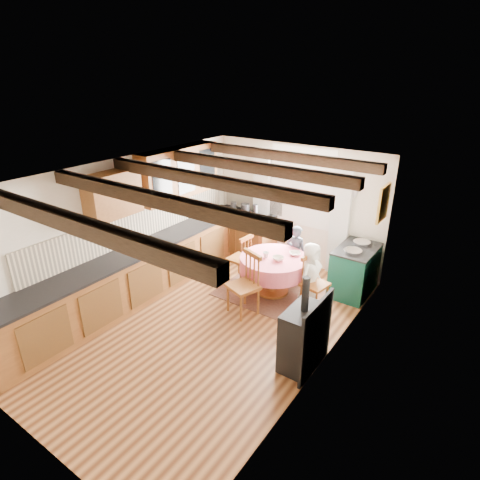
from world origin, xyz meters
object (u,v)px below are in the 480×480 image
Objects in this scene: chair_left at (240,257)px; cast_iron_stove at (303,323)px; chair_near at (243,284)px; cup at (266,255)px; aga_range at (354,270)px; dining_table at (273,275)px; child_right at (310,274)px; chair_right at (315,283)px; child_far at (296,253)px.

chair_left is 0.69× the size of cast_iron_stove.
chair_near reaches higher than cup.
dining_table is at bearing -143.81° from aga_range.
chair_right is at bearing -112.94° from child_right.
aga_range is 1.60m from cup.
child_right is at bearing 4.49° from dining_table.
chair_left is 0.83× the size of child_right.
chair_near is 1.15m from child_right.
child_far reaches higher than aga_range.
child_far is (0.18, 1.46, 0.03)m from chair_near.
aga_range is 0.87× the size of child_far.
chair_right is at bearing -0.27° from dining_table.
aga_range is at bearing -167.14° from child_far.
cast_iron_stove is at bearing -156.61° from child_right.
chair_right is at bearing 4.82° from cup.
child_right is (1.45, -0.04, 0.09)m from chair_left.
child_far reaches higher than dining_table.
chair_right is 0.16m from child_right.
chair_left reaches higher than aga_range.
dining_table is 0.80m from chair_left.
chair_near is at bearing 141.98° from chair_right.
cast_iron_stove reaches higher than chair_left.
child_far is (-0.70, 0.66, 0.09)m from chair_right.
chair_right is 0.96m from cup.
chair_right reaches higher than dining_table.
chair_near is 1.47m from child_far.
child_far reaches higher than cup.
chair_left is (-0.70, 0.91, -0.06)m from chair_near.
cup is (0.67, -0.18, 0.29)m from chair_left.
child_right is (-0.59, 1.45, -0.11)m from cast_iron_stove.
cast_iron_stove is at bearing -47.88° from dining_table.
chair_right is 0.96m from child_far.
dining_table is at bearing 84.24° from child_far.
child_right is at bearing 112.29° from cast_iron_stove.
child_far is at bearing 44.89° from child_right.
child_far is at bearing 119.70° from cast_iron_stove.
dining_table is 1.22× the size of aga_range.
child_far is 0.83m from child_right.
child_right is (0.57, -0.60, 0.00)m from child_far.
child_far is at bearing 102.53° from chair_near.
child_right is at bearing 136.34° from child_far.
dining_table is 0.69m from child_far.
cast_iron_stove reaches higher than child_far.
chair_left is 0.75m from cup.
dining_table is at bearing 86.96° from chair_left.
chair_right reaches higher than chair_left.
aga_range is (1.24, 1.66, -0.08)m from chair_near.
aga_range is 0.94m from child_right.
chair_near is at bearing 140.07° from child_right.
child_right is (0.67, 0.05, 0.20)m from dining_table.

